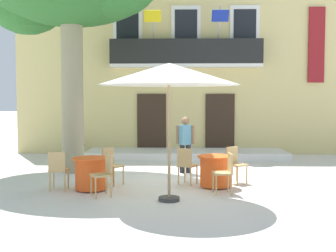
% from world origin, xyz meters
% --- Properties ---
extents(ground_plane, '(120.00, 120.00, 0.00)m').
position_xyz_m(ground_plane, '(0.00, 0.00, 0.00)').
color(ground_plane, silver).
extents(building_facade, '(13.00, 5.09, 7.50)m').
position_xyz_m(building_facade, '(0.41, 6.99, 3.75)').
color(building_facade, '#DBC67F').
rests_on(building_facade, ground).
extents(entrance_step_platform, '(7.13, 1.92, 0.25)m').
position_xyz_m(entrance_step_platform, '(0.41, 4.04, 0.12)').
color(entrance_step_platform, silver).
rests_on(entrance_step_platform, ground).
extents(cafe_table_near_tree, '(0.86, 0.86, 0.76)m').
position_xyz_m(cafe_table_near_tree, '(-1.87, -1.66, 0.39)').
color(cafe_table_near_tree, '#EA561E').
rests_on(cafe_table_near_tree, ground).
extents(cafe_chair_near_tree_0, '(0.56, 0.56, 0.91)m').
position_xyz_m(cafe_chair_near_tree_0, '(-1.51, -1.00, 0.53)').
color(cafe_chair_near_tree_0, tan).
rests_on(cafe_chair_near_tree_0, ground).
extents(cafe_chair_near_tree_1, '(0.41, 0.41, 0.91)m').
position_xyz_m(cafe_chair_near_tree_1, '(-2.62, -1.76, 0.53)').
color(cafe_chair_near_tree_1, tan).
rests_on(cafe_chair_near_tree_1, ground).
extents(cafe_chair_near_tree_2, '(0.54, 0.54, 0.91)m').
position_xyz_m(cafe_chair_near_tree_2, '(-1.46, -2.29, 0.53)').
color(cafe_chair_near_tree_2, tan).
rests_on(cafe_chair_near_tree_2, ground).
extents(cafe_table_middle, '(0.86, 0.86, 0.76)m').
position_xyz_m(cafe_table_middle, '(1.04, -1.25, 0.39)').
color(cafe_table_middle, '#EA561E').
rests_on(cafe_table_middle, ground).
extents(cafe_chair_middle_0, '(0.44, 0.44, 0.91)m').
position_xyz_m(cafe_chair_middle_0, '(1.20, -1.99, 0.53)').
color(cafe_chair_middle_0, tan).
rests_on(cafe_chair_middle_0, ground).
extents(cafe_chair_middle_1, '(0.56, 0.56, 0.91)m').
position_xyz_m(cafe_chair_middle_1, '(1.57, -0.72, 0.53)').
color(cafe_chair_middle_1, tan).
rests_on(cafe_chair_middle_1, ground).
extents(cafe_chair_middle_2, '(0.54, 0.54, 0.91)m').
position_xyz_m(cafe_chair_middle_2, '(0.34, -0.96, 0.53)').
color(cafe_chair_middle_2, tan).
rests_on(cafe_chair_middle_2, ground).
extents(cafe_umbrella, '(2.90, 2.90, 2.85)m').
position_xyz_m(cafe_umbrella, '(-0.05, -2.68, 2.61)').
color(cafe_umbrella, '#997A56').
rests_on(cafe_umbrella, ground).
extents(ground_planter_left, '(0.43, 0.43, 0.57)m').
position_xyz_m(ground_planter_left, '(-3.50, 4.10, 0.32)').
color(ground_planter_left, '#47423D').
rests_on(ground_planter_left, ground).
extents(pedestrian_near_entrance, '(0.53, 0.38, 1.60)m').
position_xyz_m(pedestrian_near_entrance, '(0.34, 0.75, 0.90)').
color(pedestrian_near_entrance, '#232328').
rests_on(pedestrian_near_entrance, ground).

